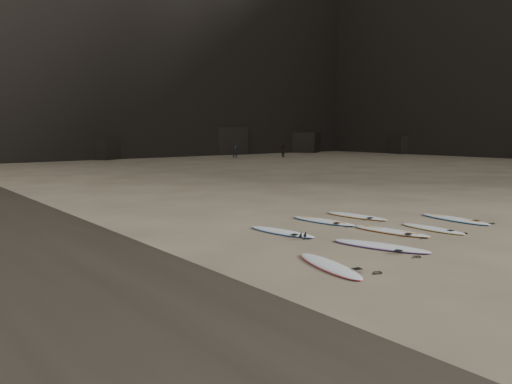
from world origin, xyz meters
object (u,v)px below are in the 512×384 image
at_px(surfboard_5, 282,232).
at_px(person_b, 283,151).
at_px(surfboard_2, 391,231).
at_px(surfboard_0, 329,265).
at_px(surfboard_4, 454,219).
at_px(surfboard_3, 432,228).
at_px(surfboard_6, 323,221).
at_px(surfboard_1, 380,246).
at_px(person_a, 235,150).
at_px(surfboard_7, 356,216).

relative_size(surfboard_5, person_b, 1.61).
bearing_deg(surfboard_2, surfboard_0, -169.06).
distance_m(surfboard_4, person_b, 42.25).
bearing_deg(surfboard_3, surfboard_2, 158.73).
distance_m(surfboard_2, surfboard_4, 3.60).
distance_m(surfboard_3, surfboard_6, 3.64).
relative_size(surfboard_6, person_b, 1.66).
bearing_deg(surfboard_4, surfboard_5, 166.45).
xyz_separation_m(surfboard_1, surfboard_6, (1.56, 3.68, -0.00)).
xyz_separation_m(surfboard_0, surfboard_4, (8.13, 1.49, 0.00)).
relative_size(surfboard_0, person_a, 1.35).
relative_size(surfboard_2, surfboard_4, 0.94).
bearing_deg(surfboard_3, surfboard_6, 120.61).
distance_m(surfboard_2, person_a, 42.98).
relative_size(surfboard_4, surfboard_6, 1.06).
xyz_separation_m(surfboard_7, person_a, (19.84, 34.86, 0.89)).
distance_m(surfboard_6, surfboard_7, 1.72).
xyz_separation_m(surfboard_5, person_b, (29.54, 33.14, 0.74)).
relative_size(surfboard_1, surfboard_7, 1.08).
xyz_separation_m(surfboard_4, surfboard_7, (-2.27, 2.63, -0.00)).
bearing_deg(surfboard_4, surfboard_0, -164.26).
height_order(surfboard_6, person_b, person_b).
distance_m(surfboard_4, surfboard_7, 3.48).
bearing_deg(surfboard_7, surfboard_5, 178.48).
bearing_deg(surfboard_2, surfboard_1, -159.23).
height_order(surfboard_3, surfboard_5, surfboard_5).
height_order(surfboard_1, surfboard_2, surfboard_1).
bearing_deg(surfboard_2, surfboard_3, -30.86).
bearing_deg(surfboard_2, person_a, 52.04).
bearing_deg(person_a, surfboard_5, -78.75).
relative_size(surfboard_3, surfboard_5, 0.92).
relative_size(surfboard_3, surfboard_7, 0.90).
xyz_separation_m(surfboard_3, person_a, (19.76, 37.97, 0.90)).
bearing_deg(surfboard_0, surfboard_2, 34.18).
relative_size(person_a, person_b, 1.20).
xyz_separation_m(surfboard_2, surfboard_3, (1.41, -0.58, -0.01)).
bearing_deg(surfboard_7, surfboard_4, -56.85).
height_order(surfboard_0, person_a, person_a).
xyz_separation_m(surfboard_4, person_b, (23.15, 35.33, 0.74)).
bearing_deg(surfboard_0, surfboard_6, 60.10).
distance_m(surfboard_1, surfboard_3, 3.39).
height_order(surfboard_1, surfboard_6, surfboard_1).
height_order(surfboard_5, surfboard_6, surfboard_6).
distance_m(surfboard_7, person_b, 41.43).
bearing_deg(person_a, surfboard_1, -75.58).
relative_size(surfboard_1, surfboard_5, 1.10).
relative_size(surfboard_0, surfboard_5, 1.01).
distance_m(person_a, person_b, 5.99).
distance_m(surfboard_2, surfboard_3, 1.52).
bearing_deg(surfboard_2, surfboard_6, 90.00).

